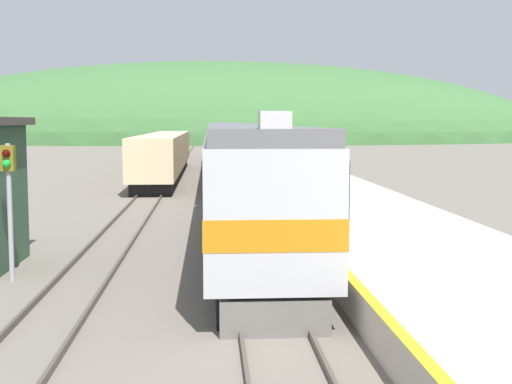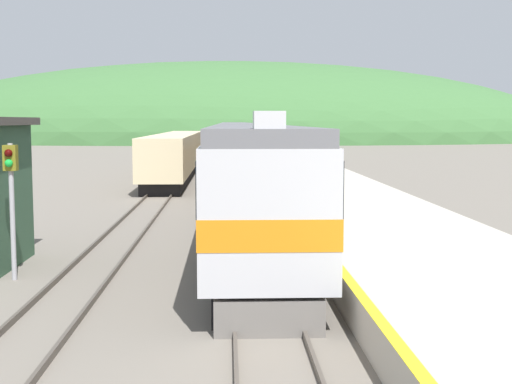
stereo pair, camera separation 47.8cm
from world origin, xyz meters
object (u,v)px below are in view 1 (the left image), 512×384
Objects in this scene: express_train_lead_car at (249,183)px; signal_post_siding at (9,183)px; carriage_second at (231,155)px; carriage_third at (224,144)px; carriage_fourth at (221,139)px; siding_train at (165,155)px.

express_train_lead_car reaches higher than signal_post_siding.
carriage_second and carriage_third have the same top height.
carriage_fourth is (0.00, 61.49, -0.01)m from express_train_lead_car.
express_train_lead_car is 8.07m from signal_post_siding.
carriage_second reaches higher than siding_train.
siding_train is at bearing 111.90° from carriage_second.
carriage_fourth is 28.78m from siding_train.
express_train_lead_car is at bearing -90.00° from carriage_second.
siding_train is 8.33× the size of signal_post_siding.
carriage_second is 13.12m from siding_train.
carriage_fourth is (0.00, 40.52, 0.00)m from carriage_second.
carriage_second and carriage_fourth have the same top height.
carriage_fourth is at bearing 90.00° from express_train_lead_car.
carriage_fourth is 66.07m from signal_post_siding.
carriage_second is 1.00× the size of carriage_fourth.
carriage_second is 26.12m from signal_post_siding.
carriage_fourth is at bearing 84.04° from signal_post_siding.
signal_post_siding is at bearing -95.96° from carriage_fourth.
siding_train is (-4.89, -28.36, -0.55)m from carriage_fourth.
carriage_second is 40.52m from carriage_fourth.
siding_train is (-4.89, 33.13, -0.57)m from express_train_lead_car.
express_train_lead_car reaches higher than carriage_third.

